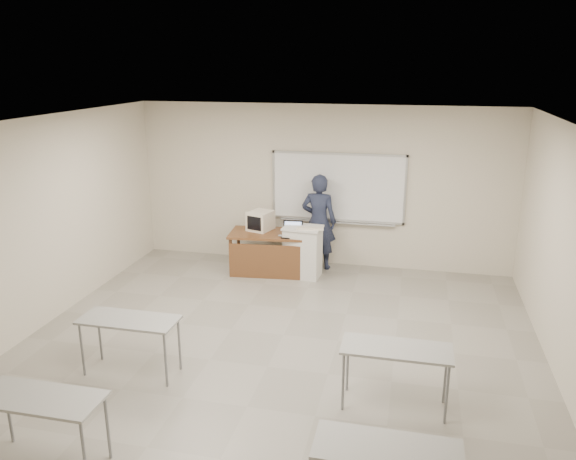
% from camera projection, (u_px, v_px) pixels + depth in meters
% --- Properties ---
extents(floor, '(7.00, 8.00, 0.01)m').
position_uv_depth(floor, '(267.00, 367.00, 7.13)').
color(floor, gray).
rests_on(floor, ground).
extents(whiteboard, '(2.48, 0.10, 1.31)m').
position_uv_depth(whiteboard, '(338.00, 188.00, 10.34)').
color(whiteboard, white).
rests_on(whiteboard, floor).
extents(student_desks, '(4.40, 2.20, 0.73)m').
position_uv_depth(student_desks, '(232.00, 375.00, 5.67)').
color(student_desks, gray).
rests_on(student_desks, floor).
extents(instructor_desk, '(1.54, 0.77, 0.75)m').
position_uv_depth(instructor_desk, '(271.00, 245.00, 10.11)').
color(instructor_desk, brown).
rests_on(instructor_desk, floor).
extents(podium, '(0.66, 0.49, 0.93)m').
position_uv_depth(podium, '(303.00, 251.00, 10.02)').
color(podium, silver).
rests_on(podium, floor).
extents(crt_monitor, '(0.39, 0.44, 0.37)m').
position_uv_depth(crt_monitor, '(261.00, 221.00, 10.28)').
color(crt_monitor, beige).
rests_on(crt_monitor, instructor_desk).
extents(laptop, '(0.35, 0.32, 0.26)m').
position_uv_depth(laptop, '(293.00, 233.00, 9.94)').
color(laptop, black).
rests_on(laptop, instructor_desk).
extents(mouse, '(0.10, 0.08, 0.04)m').
position_uv_depth(mouse, '(281.00, 236.00, 9.92)').
color(mouse, '#A5A7AC').
rests_on(mouse, instructor_desk).
extents(keyboard, '(0.49, 0.23, 0.03)m').
position_uv_depth(keyboard, '(310.00, 228.00, 9.74)').
color(keyboard, beige).
rests_on(keyboard, podium).
extents(presenter, '(0.68, 0.46, 1.78)m').
position_uv_depth(presenter, '(319.00, 222.00, 10.33)').
color(presenter, black).
rests_on(presenter, floor).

